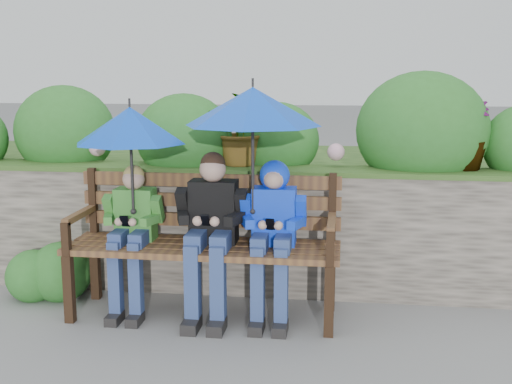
# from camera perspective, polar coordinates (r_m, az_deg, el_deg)

# --- Properties ---
(ground) EXTENTS (60.00, 60.00, 0.00)m
(ground) POSITION_cam_1_polar(r_m,az_deg,el_deg) (4.70, -0.17, -11.68)
(ground) COLOR gray
(ground) RESTS_ON ground
(garden_backdrop) EXTENTS (8.03, 2.86, 1.83)m
(garden_backdrop) POSITION_cam_1_polar(r_m,az_deg,el_deg) (6.03, 2.33, -0.32)
(garden_backdrop) COLOR #4E4941
(garden_backdrop) RESTS_ON ground
(park_bench) EXTENTS (1.99, 0.58, 1.05)m
(park_bench) POSITION_cam_1_polar(r_m,az_deg,el_deg) (4.77, -4.54, -3.80)
(park_bench) COLOR black
(park_bench) RESTS_ON ground
(boy_left) EXTENTS (0.43, 0.50, 1.11)m
(boy_left) POSITION_cam_1_polar(r_m,az_deg,el_deg) (4.82, -10.97, -3.22)
(boy_left) COLOR #307634
(boy_left) RESTS_ON ground
(boy_middle) EXTENTS (0.51, 0.60, 1.22)m
(boy_middle) POSITION_cam_1_polar(r_m,az_deg,el_deg) (4.64, -4.02, -3.00)
(boy_middle) COLOR black
(boy_middle) RESTS_ON ground
(boy_right) EXTENTS (0.47, 0.57, 1.16)m
(boy_right) POSITION_cam_1_polar(r_m,az_deg,el_deg) (4.59, 1.52, -2.92)
(boy_right) COLOR blue
(boy_right) RESTS_ON ground
(umbrella_left) EXTENTS (0.80, 0.80, 0.84)m
(umbrella_left) POSITION_cam_1_polar(r_m,az_deg,el_deg) (4.67, -11.12, 5.83)
(umbrella_left) COLOR blue
(umbrella_left) RESTS_ON ground
(umbrella_right) EXTENTS (0.96, 0.96, 0.96)m
(umbrella_right) POSITION_cam_1_polar(r_m,az_deg,el_deg) (4.49, -0.29, 7.61)
(umbrella_right) COLOR blue
(umbrella_right) RESTS_ON ground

